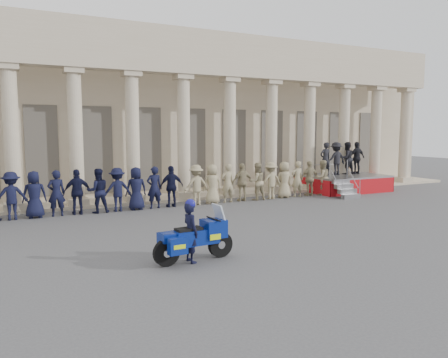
# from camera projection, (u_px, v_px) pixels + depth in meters

# --- Properties ---
(ground) EXTENTS (90.00, 90.00, 0.00)m
(ground) POSITION_uv_depth(u_px,v_px,m) (235.00, 236.00, 14.58)
(ground) COLOR #444447
(ground) RESTS_ON ground
(building) EXTENTS (40.00, 12.50, 9.00)m
(building) POSITION_uv_depth(u_px,v_px,m) (125.00, 115.00, 27.21)
(building) COLOR tan
(building) RESTS_ON ground
(officer_rank) EXTENTS (22.29, 0.73, 1.92)m
(officer_rank) POSITION_uv_depth(u_px,v_px,m) (127.00, 189.00, 19.25)
(officer_rank) COLOR black
(officer_rank) RESTS_ON ground
(reviewing_stand) EXTENTS (4.68, 4.38, 2.87)m
(reviewing_stand) POSITION_uv_depth(u_px,v_px,m) (343.00, 165.00, 25.63)
(reviewing_stand) COLOR gray
(reviewing_stand) RESTS_ON ground
(motorcycle) EXTENTS (2.34, 0.98, 1.50)m
(motorcycle) POSITION_uv_depth(u_px,v_px,m) (195.00, 238.00, 11.72)
(motorcycle) COLOR black
(motorcycle) RESTS_ON ground
(rider) EXTENTS (0.44, 0.62, 1.72)m
(rider) POSITION_uv_depth(u_px,v_px,m) (191.00, 231.00, 11.63)
(rider) COLOR black
(rider) RESTS_ON ground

